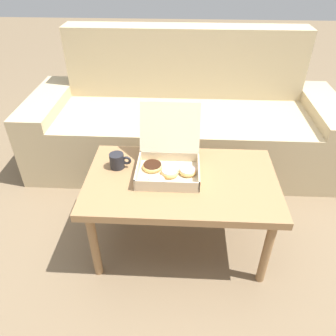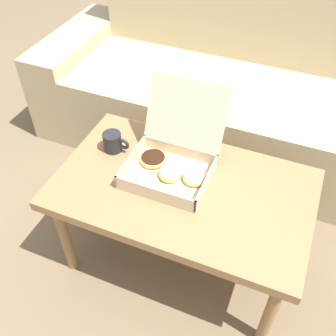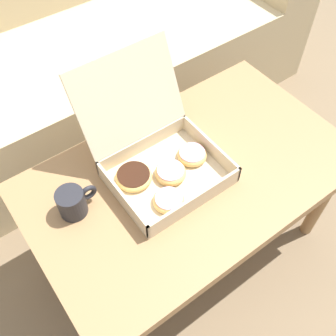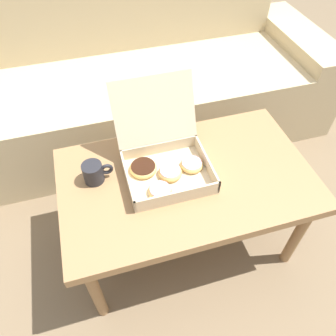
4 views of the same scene
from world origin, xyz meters
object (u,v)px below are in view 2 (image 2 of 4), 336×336
coffee_table (183,195)px  coffee_mug (113,142)px  couch (240,95)px  pastry_box (171,160)px

coffee_table → coffee_mug: 0.36m
couch → pastry_box: couch is taller
pastry_box → coffee_mug: bearing=175.2°
couch → coffee_mug: bearing=-112.3°
coffee_mug → couch: bearing=67.7°
couch → pastry_box: 0.88m
couch → coffee_table: bearing=-90.0°
coffee_table → pastry_box: pastry_box is taller
couch → coffee_table: couch is taller
coffee_table → coffee_mug: bearing=166.2°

